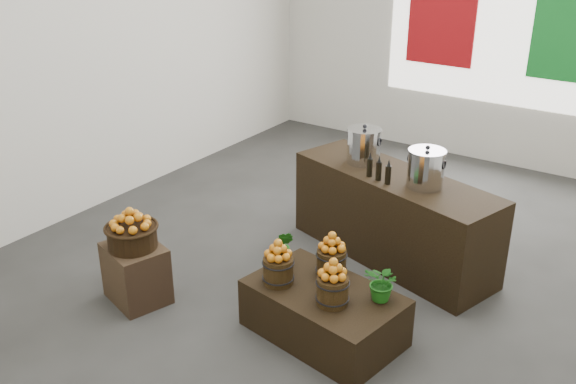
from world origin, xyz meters
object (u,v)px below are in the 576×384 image
Objects in this scene: wicker_basket at (132,237)px; counter at (393,217)px; crate at (136,273)px; stock_pot_left at (364,147)px; stock_pot_center at (426,170)px; display_table at (324,313)px.

wicker_basket is 2.41m from counter.
crate is 2.41m from stock_pot_left.
stock_pot_left is 1.00× the size of stock_pot_center.
wicker_basket reaches higher than display_table.
display_table is 1.83m from stock_pot_left.
stock_pot_center is (0.20, 1.34, 0.81)m from display_table.
stock_pot_center is at bearing 45.39° from crate.
stock_pot_left is at bearing 62.34° from wicker_basket.
display_table is (1.59, 0.47, -0.40)m from wicker_basket.
stock_pot_center is at bearing -0.00° from counter.
display_table is at bearing -98.47° from stock_pot_center.
stock_pot_left is (1.06, 2.02, 0.41)m from wicker_basket.
crate is at bearing 0.00° from wicker_basket.
wicker_basket is (0.00, 0.00, 0.35)m from crate.
display_table is at bearing -68.84° from counter.
crate is 2.41m from counter.
stock_pot_left is (1.06, 2.02, 0.75)m from crate.
wicker_basket is at bearing -117.66° from stock_pot_left.
stock_pot_center reaches higher than display_table.
wicker_basket reaches higher than crate.
wicker_basket is 2.32m from stock_pot_left.
counter is at bearing 104.06° from display_table.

